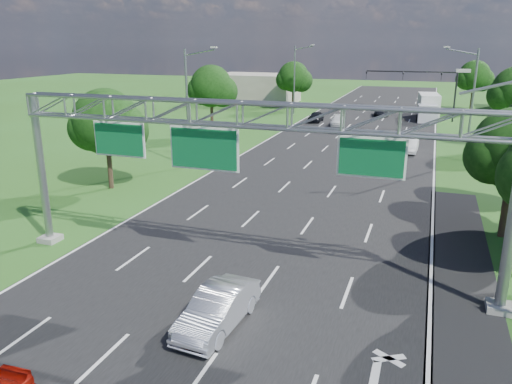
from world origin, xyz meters
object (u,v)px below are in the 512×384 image
at_px(box_truck, 428,107).
at_px(traffic_signal, 429,83).
at_px(sign_gantry, 242,128).
at_px(silver_sedan, 218,308).

bearing_deg(box_truck, traffic_signal, -102.55).
bearing_deg(traffic_signal, box_truck, 83.47).
bearing_deg(box_truck, sign_gantry, -103.66).
xyz_separation_m(traffic_signal, silver_sedan, (-6.34, -57.83, -4.40)).
relative_size(traffic_signal, box_truck, 1.32).
bearing_deg(sign_gantry, traffic_signal, 82.32).
distance_m(sign_gantry, traffic_signal, 53.51).
bearing_deg(silver_sedan, traffic_signal, 88.19).
relative_size(sign_gantry, silver_sedan, 5.07).
relative_size(traffic_signal, silver_sedan, 2.64).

